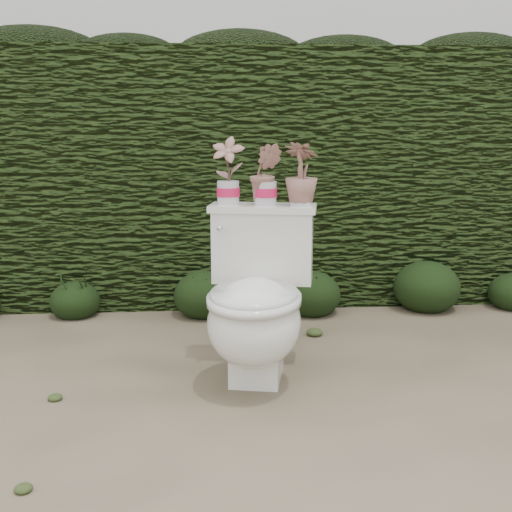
{
  "coord_description": "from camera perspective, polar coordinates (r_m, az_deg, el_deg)",
  "views": [
    {
      "loc": [
        -0.26,
        -2.77,
        1.16
      ],
      "look_at": [
        -0.04,
        0.13,
        0.55
      ],
      "focal_mm": 45.0,
      "sensor_mm": 36.0,
      "label": 1
    }
  ],
  "objects": [
    {
      "name": "toilet",
      "position": [
        2.88,
        0.05,
        -4.37
      ],
      "size": [
        0.58,
        0.75,
        0.78
      ],
      "rotation": [
        0.0,
        0.0,
        -0.2
      ],
      "color": "silver",
      "rests_on": "ground"
    },
    {
      "name": "hedge",
      "position": [
        4.39,
        -0.85,
        7.19
      ],
      "size": [
        8.0,
        1.0,
        1.6
      ],
      "primitive_type": "cube",
      "color": "#293D14",
      "rests_on": "ground"
    },
    {
      "name": "potted_plant_left",
      "position": [
        3.03,
        -2.5,
        7.45
      ],
      "size": [
        0.18,
        0.15,
        0.3
      ],
      "primitive_type": "imported",
      "rotation": [
        0.0,
        0.0,
        5.95
      ],
      "color": "#387D26",
      "rests_on": "toilet"
    },
    {
      "name": "liriope_clump_3",
      "position": [
        3.92,
        -4.62,
        -3.1
      ],
      "size": [
        0.37,
        0.37,
        0.3
      ],
      "primitive_type": "ellipsoid",
      "color": "black",
      "rests_on": "ground"
    },
    {
      "name": "liriope_clump_4",
      "position": [
        3.95,
        4.93,
        -3.02
      ],
      "size": [
        0.36,
        0.36,
        0.29
      ],
      "primitive_type": "ellipsoid",
      "color": "black",
      "rests_on": "ground"
    },
    {
      "name": "potted_plant_center",
      "position": [
        3.01,
        0.85,
        7.14
      ],
      "size": [
        0.17,
        0.15,
        0.27
      ],
      "primitive_type": "imported",
      "rotation": [
        0.0,
        0.0,
        6.08
      ],
      "color": "#387D26",
      "rests_on": "toilet"
    },
    {
      "name": "house_wall",
      "position": [
        8.85,
        1.44,
        17.37
      ],
      "size": [
        8.0,
        3.5,
        4.0
      ],
      "primitive_type": "cube",
      "color": "silver",
      "rests_on": "ground"
    },
    {
      "name": "ground",
      "position": [
        3.01,
        1.01,
        -10.78
      ],
      "size": [
        60.0,
        60.0,
        0.0
      ],
      "primitive_type": "plane",
      "color": "#83755A",
      "rests_on": "ground"
    },
    {
      "name": "liriope_clump_2",
      "position": [
        4.04,
        -15.81,
        -3.48
      ],
      "size": [
        0.3,
        0.3,
        0.24
      ],
      "primitive_type": "ellipsoid",
      "color": "black",
      "rests_on": "ground"
    },
    {
      "name": "potted_plant_right",
      "position": [
        2.99,
        4.07,
        7.15
      ],
      "size": [
        0.21,
        0.21,
        0.28
      ],
      "primitive_type": "imported",
      "rotation": [
        0.0,
        0.0,
        2.59
      ],
      "color": "#387D26",
      "rests_on": "toilet"
    },
    {
      "name": "liriope_clump_5",
      "position": [
        4.17,
        14.95,
        -2.31
      ],
      "size": [
        0.42,
        0.42,
        0.33
      ],
      "primitive_type": "ellipsoid",
      "color": "black",
      "rests_on": "ground"
    }
  ]
}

